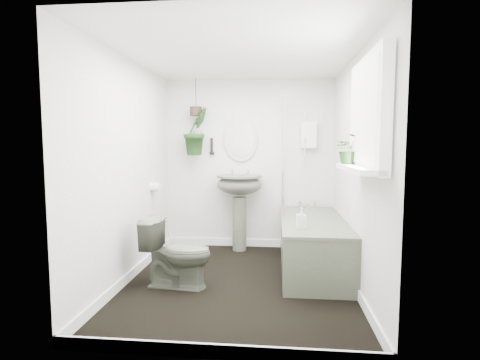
{
  "coord_description": "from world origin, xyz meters",
  "views": [
    {
      "loc": [
        0.38,
        -3.73,
        1.42
      ],
      "look_at": [
        0.0,
        0.15,
        1.05
      ],
      "focal_mm": 28.0,
      "sensor_mm": 36.0,
      "label": 1
    }
  ],
  "objects": [
    {
      "name": "floor",
      "position": [
        0.0,
        0.0,
        -0.01
      ],
      "size": [
        2.3,
        2.8,
        0.02
      ],
      "primitive_type": "cube",
      "color": "black",
      "rests_on": "ground"
    },
    {
      "name": "ceiling",
      "position": [
        0.0,
        0.0,
        2.31
      ],
      "size": [
        2.3,
        2.8,
        0.02
      ],
      "primitive_type": "cube",
      "color": "white",
      "rests_on": "ground"
    },
    {
      "name": "wall_back",
      "position": [
        0.0,
        1.41,
        1.15
      ],
      "size": [
        2.3,
        0.02,
        2.3
      ],
      "primitive_type": "cube",
      "color": "silver",
      "rests_on": "ground"
    },
    {
      "name": "wall_front",
      "position": [
        0.0,
        -1.41,
        1.15
      ],
      "size": [
        2.3,
        0.02,
        2.3
      ],
      "primitive_type": "cube",
      "color": "silver",
      "rests_on": "ground"
    },
    {
      "name": "wall_left",
      "position": [
        -1.16,
        0.0,
        1.15
      ],
      "size": [
        0.02,
        2.8,
        2.3
      ],
      "primitive_type": "cube",
      "color": "silver",
      "rests_on": "ground"
    },
    {
      "name": "wall_right",
      "position": [
        1.16,
        0.0,
        1.15
      ],
      "size": [
        0.02,
        2.8,
        2.3
      ],
      "primitive_type": "cube",
      "color": "silver",
      "rests_on": "ground"
    },
    {
      "name": "skirting",
      "position": [
        0.0,
        0.0,
        0.05
      ],
      "size": [
        2.3,
        2.8,
        0.1
      ],
      "primitive_type": "cube",
      "color": "white",
      "rests_on": "floor"
    },
    {
      "name": "bathtub",
      "position": [
        0.8,
        0.5,
        0.29
      ],
      "size": [
        0.72,
        1.72,
        0.58
      ],
      "primitive_type": null,
      "color": "#4E5243",
      "rests_on": "floor"
    },
    {
      "name": "bath_screen",
      "position": [
        0.47,
        0.99,
        1.28
      ],
      "size": [
        0.04,
        0.72,
        1.4
      ],
      "primitive_type": null,
      "color": "silver",
      "rests_on": "bathtub"
    },
    {
      "name": "shower_box",
      "position": [
        0.8,
        1.34,
        1.55
      ],
      "size": [
        0.2,
        0.1,
        0.35
      ],
      "primitive_type": "cube",
      "color": "white",
      "rests_on": "wall_back"
    },
    {
      "name": "oval_mirror",
      "position": [
        -0.11,
        1.37,
        1.5
      ],
      "size": [
        0.46,
        0.03,
        0.62
      ],
      "primitive_type": "ellipsoid",
      "color": "beige",
      "rests_on": "wall_back"
    },
    {
      "name": "wall_sconce",
      "position": [
        -0.51,
        1.36,
        1.4
      ],
      "size": [
        0.04,
        0.04,
        0.22
      ],
      "primitive_type": "cylinder",
      "color": "black",
      "rests_on": "wall_back"
    },
    {
      "name": "toilet_roll_holder",
      "position": [
        -1.1,
        0.7,
        0.9
      ],
      "size": [
        0.11,
        0.11,
        0.11
      ],
      "primitive_type": "cylinder",
      "rotation": [
        0.0,
        1.57,
        0.0
      ],
      "color": "white",
      "rests_on": "wall_left"
    },
    {
      "name": "window_recess",
      "position": [
        1.09,
        -0.7,
        1.65
      ],
      "size": [
        0.08,
        1.0,
        0.9
      ],
      "primitive_type": "cube",
      "color": "white",
      "rests_on": "wall_right"
    },
    {
      "name": "window_sill",
      "position": [
        1.02,
        -0.7,
        1.23
      ],
      "size": [
        0.18,
        1.0,
        0.04
      ],
      "primitive_type": "cube",
      "color": "white",
      "rests_on": "wall_right"
    },
    {
      "name": "window_blinds",
      "position": [
        1.04,
        -0.7,
        1.65
      ],
      "size": [
        0.01,
        0.86,
        0.76
      ],
      "primitive_type": "cube",
      "color": "white",
      "rests_on": "wall_right"
    },
    {
      "name": "toilet",
      "position": [
        -0.6,
        -0.16,
        0.35
      ],
      "size": [
        0.71,
        0.45,
        0.69
      ],
      "primitive_type": "imported",
      "rotation": [
        0.0,
        0.0,
        1.48
      ],
      "color": "#4E5243",
      "rests_on": "floor"
    },
    {
      "name": "pedestal_sink",
      "position": [
        -0.11,
        1.19,
        0.51
      ],
      "size": [
        0.67,
        0.6,
        1.02
      ],
      "primitive_type": null,
      "rotation": [
        0.0,
        0.0,
        0.15
      ],
      "color": "#4E5243",
      "rests_on": "floor"
    },
    {
      "name": "sill_plant",
      "position": [
        1.01,
        -0.4,
        1.38
      ],
      "size": [
        0.24,
        0.21,
        0.26
      ],
      "primitive_type": "imported",
      "rotation": [
        0.0,
        0.0,
        0.04
      ],
      "color": "black",
      "rests_on": "window_sill"
    },
    {
      "name": "hanging_plant",
      "position": [
        -0.7,
        1.25,
        1.6
      ],
      "size": [
        0.44,
        0.46,
        0.65
      ],
      "primitive_type": "imported",
      "rotation": [
        0.0,
        0.0,
        0.91
      ],
      "color": "black",
      "rests_on": "ceiling"
    },
    {
      "name": "soap_bottle",
      "position": [
        0.64,
        0.02,
        0.68
      ],
      "size": [
        0.1,
        0.11,
        0.21
      ],
      "primitive_type": "imported",
      "rotation": [
        0.0,
        0.0,
        0.12
      ],
      "color": "black",
      "rests_on": "bathtub"
    },
    {
      "name": "hanging_pot",
      "position": [
        -0.7,
        1.25,
        1.86
      ],
      "size": [
        0.16,
        0.16,
        0.12
      ],
      "primitive_type": "cylinder",
      "color": "#2E2218",
      "rests_on": "ceiling"
    }
  ]
}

